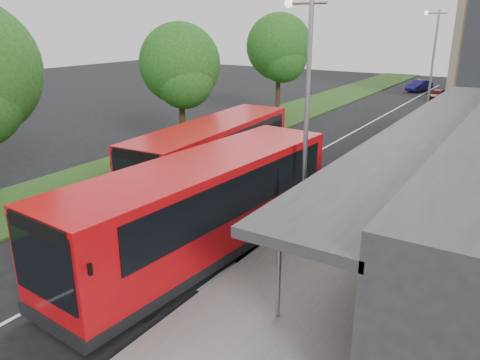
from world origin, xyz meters
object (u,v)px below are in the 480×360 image
(lamp_post_far, at_px, (431,64))
(car_far, at_px, (419,86))
(bollard, at_px, (414,137))
(litter_bin, at_px, (386,171))
(bus_second, at_px, (213,155))
(bus_main, at_px, (203,207))
(car_near, at_px, (438,95))
(lamp_post_near, at_px, (305,106))
(tree_mid, at_px, (181,69))
(tree_far, at_px, (279,51))

(lamp_post_far, relative_size, car_far, 2.12)
(bollard, bearing_deg, litter_bin, -86.34)
(bus_second, bearing_deg, bus_main, -61.17)
(litter_bin, distance_m, car_near, 28.15)
(lamp_post_near, height_order, lamp_post_far, same)
(lamp_post_far, height_order, bus_second, lamp_post_far)
(litter_bin, distance_m, bollard, 7.75)
(lamp_post_near, xyz_separation_m, bus_second, (-5.73, 2.66, -3.16))
(bus_second, relative_size, litter_bin, 12.32)
(tree_mid, xyz_separation_m, bus_second, (5.40, -4.39, -3.26))
(litter_bin, xyz_separation_m, car_far, (-5.97, 33.64, 0.03))
(tree_far, height_order, lamp_post_far, lamp_post_far)
(tree_mid, distance_m, tree_far, 12.01)
(tree_far, height_order, lamp_post_near, lamp_post_near)
(lamp_post_near, xyz_separation_m, car_near, (-2.01, 35.53, -4.17))
(lamp_post_near, relative_size, car_far, 2.12)
(bus_main, bearing_deg, car_far, 97.53)
(car_far, bearing_deg, tree_mid, -83.44)
(litter_bin, bearing_deg, bollard, 93.66)
(tree_far, bearing_deg, bus_second, -71.77)
(bus_second, xyz_separation_m, litter_bin, (6.68, 4.87, -0.96))
(tree_far, height_order, bollard, tree_far)
(lamp_post_near, height_order, bollard, lamp_post_near)
(tree_far, distance_m, lamp_post_far, 11.18)
(bus_second, bearing_deg, car_near, 79.46)
(bollard, bearing_deg, tree_mid, -144.64)
(lamp_post_near, bearing_deg, car_far, 96.95)
(car_far, bearing_deg, litter_bin, -63.23)
(tree_far, relative_size, car_near, 2.53)
(lamp_post_far, height_order, bollard, lamp_post_far)
(tree_far, height_order, car_near, tree_far)
(lamp_post_near, height_order, bus_second, lamp_post_near)
(lamp_post_near, relative_size, litter_bin, 9.07)
(lamp_post_near, height_order, car_far, lamp_post_near)
(lamp_post_near, bearing_deg, car_near, 93.24)
(tree_far, xyz_separation_m, lamp_post_near, (11.13, -19.05, -0.53))
(tree_mid, height_order, bus_second, tree_mid)
(car_far, bearing_deg, tree_far, -88.73)
(lamp_post_far, bearing_deg, bollard, -84.50)
(car_near, bearing_deg, litter_bin, -80.32)
(car_near, bearing_deg, lamp_post_far, -78.98)
(bollard, height_order, car_far, car_far)
(lamp_post_far, distance_m, bollard, 6.26)
(lamp_post_far, bearing_deg, bus_main, -95.12)
(litter_bin, xyz_separation_m, car_near, (-2.96, 27.99, -0.04))
(car_far, bearing_deg, lamp_post_near, -66.34)
(bus_main, distance_m, litter_bin, 11.02)
(bus_second, height_order, car_far, bus_second)
(tree_far, distance_m, litter_bin, 17.33)
(bus_main, relative_size, bollard, 11.77)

